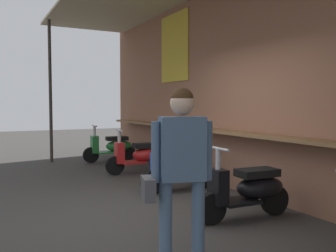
{
  "coord_description": "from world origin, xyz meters",
  "views": [
    {
      "loc": [
        4.52,
        -2.05,
        1.5
      ],
      "look_at": [
        -2.05,
        1.4,
        1.06
      ],
      "focal_mm": 38.87,
      "sensor_mm": 36.0,
      "label": 1
    }
  ],
  "objects_px": {
    "scooter_black": "(250,189)",
    "shopper_with_handbag": "(180,160)",
    "scooter_green": "(113,147)",
    "scooter_red": "(141,155)",
    "scooter_blue": "(183,168)"
  },
  "relations": [
    {
      "from": "scooter_blue",
      "to": "scooter_black",
      "type": "height_order",
      "value": "same"
    },
    {
      "from": "scooter_red",
      "to": "scooter_blue",
      "type": "distance_m",
      "value": 1.83
    },
    {
      "from": "scooter_black",
      "to": "shopper_with_handbag",
      "type": "bearing_deg",
      "value": 32.67
    },
    {
      "from": "scooter_red",
      "to": "scooter_black",
      "type": "height_order",
      "value": "same"
    },
    {
      "from": "shopper_with_handbag",
      "to": "scooter_black",
      "type": "bearing_deg",
      "value": 134.61
    },
    {
      "from": "scooter_green",
      "to": "scooter_blue",
      "type": "xyz_separation_m",
      "value": [
        3.68,
        0.0,
        0.0
      ]
    },
    {
      "from": "scooter_red",
      "to": "scooter_black",
      "type": "distance_m",
      "value": 3.58
    },
    {
      "from": "scooter_green",
      "to": "scooter_red",
      "type": "distance_m",
      "value": 1.85
    },
    {
      "from": "scooter_black",
      "to": "scooter_red",
      "type": "bearing_deg",
      "value": -86.23
    },
    {
      "from": "scooter_green",
      "to": "shopper_with_handbag",
      "type": "distance_m",
      "value": 6.49
    },
    {
      "from": "scooter_red",
      "to": "shopper_with_handbag",
      "type": "relative_size",
      "value": 0.85
    },
    {
      "from": "scooter_green",
      "to": "scooter_black",
      "type": "xyz_separation_m",
      "value": [
        5.44,
        -0.0,
        0.0
      ]
    },
    {
      "from": "scooter_red",
      "to": "scooter_black",
      "type": "relative_size",
      "value": 1.0
    },
    {
      "from": "scooter_green",
      "to": "scooter_blue",
      "type": "distance_m",
      "value": 3.68
    },
    {
      "from": "scooter_red",
      "to": "shopper_with_handbag",
      "type": "distance_m",
      "value": 4.72
    }
  ]
}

